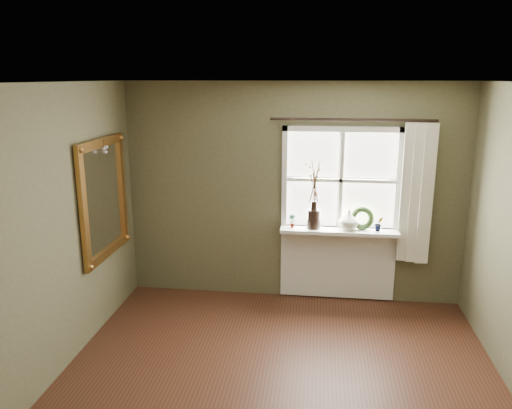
{
  "coord_description": "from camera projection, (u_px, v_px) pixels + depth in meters",
  "views": [
    {
      "loc": [
        0.3,
        -3.51,
        2.64
      ],
      "look_at": [
        -0.35,
        1.55,
        1.33
      ],
      "focal_mm": 35.0,
      "sensor_mm": 36.0,
      "label": 1
    }
  ],
  "objects": [
    {
      "name": "ceiling",
      "position": [
        278.0,
        83.0,
        3.42
      ],
      "size": [
        4.5,
        4.5,
        0.0
      ],
      "primitive_type": "plane",
      "color": "silver",
      "rests_on": "ground"
    },
    {
      "name": "wreath",
      "position": [
        362.0,
        221.0,
        5.78
      ],
      "size": [
        0.28,
        0.14,
        0.28
      ],
      "primitive_type": "torus",
      "rotation": [
        1.36,
        0.0,
        0.07
      ],
      "color": "#273E1B",
      "rests_on": "window_sill"
    },
    {
      "name": "potted_plant_left",
      "position": [
        292.0,
        221.0,
        5.85
      ],
      "size": [
        0.09,
        0.07,
        0.16
      ],
      "primitive_type": "imported",
      "rotation": [
        0.0,
        0.0,
        -0.14
      ],
      "color": "#273E1B",
      "rests_on": "window_sill"
    },
    {
      "name": "wall_left",
      "position": [
        21.0,
        250.0,
        3.99
      ],
      "size": [
        0.1,
        4.5,
        2.6
      ],
      "primitive_type": "cube",
      "color": "brown",
      "rests_on": "ground"
    },
    {
      "name": "curtain_rod",
      "position": [
        353.0,
        120.0,
        5.52
      ],
      "size": [
        1.84,
        0.03,
        0.03
      ],
      "primitive_type": "cylinder",
      "rotation": [
        0.0,
        1.57,
        0.0
      ],
      "color": "black",
      "rests_on": "wall_back"
    },
    {
      "name": "gilt_mirror",
      "position": [
        104.0,
        198.0,
        5.3
      ],
      "size": [
        0.1,
        1.07,
        1.28
      ],
      "color": "white",
      "rests_on": "wall_left"
    },
    {
      "name": "window_sill",
      "position": [
        339.0,
        231.0,
        5.81
      ],
      "size": [
        1.36,
        0.26,
        0.04
      ],
      "primitive_type": "cube",
      "color": "white",
      "rests_on": "wall_back"
    },
    {
      "name": "window_apron",
      "position": [
        337.0,
        263.0,
        6.02
      ],
      "size": [
        1.36,
        0.04,
        0.88
      ],
      "primitive_type": "cube",
      "color": "white",
      "rests_on": "ground"
    },
    {
      "name": "dark_jug",
      "position": [
        314.0,
        219.0,
        5.81
      ],
      "size": [
        0.2,
        0.2,
        0.23
      ],
      "primitive_type": "cylinder",
      "rotation": [
        0.0,
        0.0,
        -0.41
      ],
      "color": "black",
      "rests_on": "window_sill"
    },
    {
      "name": "cream_vase",
      "position": [
        349.0,
        220.0,
        5.76
      ],
      "size": [
        0.24,
        0.24,
        0.24
      ],
      "primitive_type": "imported",
      "rotation": [
        0.0,
        0.0,
        -0.06
      ],
      "color": "silver",
      "rests_on": "window_sill"
    },
    {
      "name": "curtain",
      "position": [
        416.0,
        194.0,
        5.6
      ],
      "size": [
        0.36,
        0.12,
        1.59
      ],
      "primitive_type": "cube",
      "color": "silver",
      "rests_on": "wall_back"
    },
    {
      "name": "potted_plant_right",
      "position": [
        379.0,
        224.0,
        5.73
      ],
      "size": [
        0.11,
        0.1,
        0.17
      ],
      "primitive_type": "imported",
      "rotation": [
        0.0,
        0.0,
        0.27
      ],
      "color": "#273E1B",
      "rests_on": "window_sill"
    },
    {
      "name": "wall_back",
      "position": [
        293.0,
        193.0,
        5.95
      ],
      "size": [
        4.0,
        0.1,
        2.6
      ],
      "primitive_type": "cube",
      "color": "brown",
      "rests_on": "ground"
    },
    {
      "name": "window_frame",
      "position": [
        341.0,
        180.0,
        5.77
      ],
      "size": [
        1.36,
        0.06,
        1.24
      ],
      "color": "white",
      "rests_on": "wall_back"
    }
  ]
}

